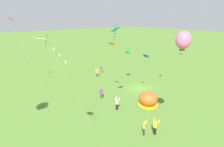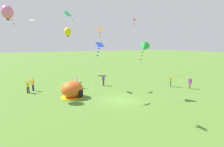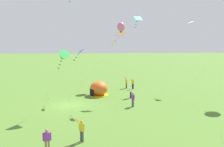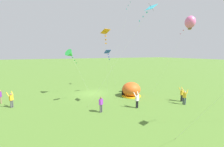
% 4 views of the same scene
% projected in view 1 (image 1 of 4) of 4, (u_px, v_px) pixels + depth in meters
% --- Properties ---
extents(ground_plane, '(300.00, 300.00, 0.00)m').
position_uv_depth(ground_plane, '(140.00, 89.00, 31.49)').
color(ground_plane, '#517A2D').
extents(popup_tent, '(2.81, 2.81, 2.10)m').
position_uv_depth(popup_tent, '(148.00, 99.00, 25.40)').
color(popup_tent, '#D8591E').
rests_on(popup_tent, ground).
extents(person_arms_raised, '(0.68, 0.51, 1.89)m').
position_uv_depth(person_arms_raised, '(155.00, 127.00, 18.96)').
color(person_arms_raised, black).
rests_on(person_arms_raised, ground).
extents(person_with_toddler, '(0.71, 0.70, 1.89)m').
position_uv_depth(person_with_toddler, '(97.00, 72.00, 37.50)').
color(person_with_toddler, '#4C4C51').
rests_on(person_with_toddler, ground).
extents(person_watching_sky, '(0.28, 0.59, 1.72)m').
position_uv_depth(person_watching_sky, '(101.00, 69.00, 40.02)').
color(person_watching_sky, '#8C7251').
rests_on(person_watching_sky, ground).
extents(person_strolling, '(0.55, 0.37, 1.72)m').
position_uv_depth(person_strolling, '(101.00, 93.00, 27.48)').
color(person_strolling, '#4C4C51').
rests_on(person_strolling, ground).
extents(person_flying_kite, '(0.68, 0.54, 1.89)m').
position_uv_depth(person_flying_kite, '(117.00, 103.00, 24.08)').
color(person_flying_kite, black).
rests_on(person_flying_kite, ground).
extents(person_far_back, '(0.66, 0.72, 1.89)m').
position_uv_depth(person_far_back, '(144.00, 127.00, 18.85)').
color(person_far_back, '#1E2347').
rests_on(person_far_back, ground).
extents(kite_red, '(3.39, 3.23, 12.43)m').
position_uv_depth(kite_red, '(12.00, 22.00, 27.55)').
color(kite_red, silver).
rests_on(kite_red, ground).
extents(kite_green, '(4.11, 2.92, 6.92)m').
position_uv_depth(kite_green, '(129.00, 52.00, 32.00)').
color(kite_green, silver).
rests_on(kite_green, ground).
extents(kite_pink, '(3.18, 4.72, 11.19)m').
position_uv_depth(kite_pink, '(183.00, 40.00, 15.38)').
color(kite_pink, silver).
rests_on(kite_pink, ground).
extents(kite_orange, '(3.70, 7.34, 9.09)m').
position_uv_depth(kite_orange, '(113.00, 45.00, 25.25)').
color(kite_orange, silver).
rests_on(kite_orange, ground).
extents(kite_white, '(2.41, 4.38, 11.33)m').
position_uv_depth(kite_white, '(50.00, 46.00, 11.24)').
color(kite_white, silver).
rests_on(kite_white, ground).
extents(kite_blue, '(4.46, 5.65, 6.84)m').
position_uv_depth(kite_blue, '(147.00, 57.00, 27.23)').
color(kite_blue, silver).
rests_on(kite_blue, ground).
extents(kite_cyan, '(6.44, 4.35, 11.42)m').
position_uv_depth(kite_cyan, '(115.00, 32.00, 20.09)').
color(kite_cyan, silver).
rests_on(kite_cyan, ground).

